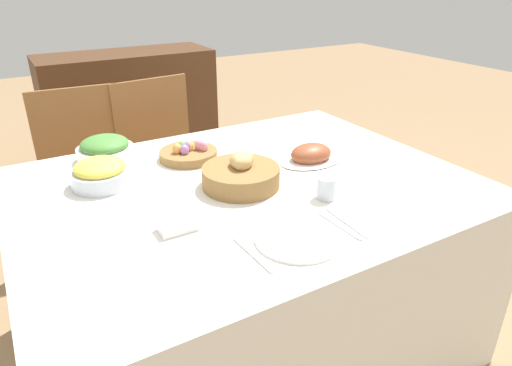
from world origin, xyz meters
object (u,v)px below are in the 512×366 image
(pineapple_bowl, at_px, (100,173))
(spoon, at_px, (347,223))
(butter_dish, at_px, (178,225))
(chair_far_center, at_px, (166,160))
(chair_far_left, at_px, (88,175))
(dinner_plate, at_px, (298,239))
(green_salad_bowl, at_px, (105,149))
(sideboard, at_px, (132,118))
(fork, at_px, (252,254))
(egg_basket, at_px, (188,153))
(drinking_cup, at_px, (326,188))
(bread_basket, at_px, (241,174))
(knife, at_px, (339,226))
(ham_platter, at_px, (311,155))

(pineapple_bowl, relative_size, spoon, 1.09)
(butter_dish, bearing_deg, chair_far_center, 72.56)
(chair_far_left, xyz_separation_m, dinner_plate, (0.33, -1.30, 0.24))
(chair_far_center, relative_size, green_salad_bowl, 4.09)
(dinner_plate, bearing_deg, sideboard, 85.92)
(pineapple_bowl, xyz_separation_m, fork, (0.24, -0.64, -0.04))
(chair_far_left, relative_size, egg_basket, 3.95)
(sideboard, height_order, fork, sideboard)
(sideboard, relative_size, drinking_cup, 15.34)
(chair_far_left, relative_size, sideboard, 0.79)
(chair_far_left, bearing_deg, chair_far_center, 3.64)
(sideboard, distance_m, fork, 2.29)
(bread_basket, relative_size, knife, 1.43)
(ham_platter, distance_m, fork, 0.68)
(chair_far_left, xyz_separation_m, knife, (0.48, -1.30, 0.24))
(ham_platter, bearing_deg, bread_basket, -170.21)
(dinner_plate, relative_size, knife, 1.30)
(ham_platter, distance_m, dinner_plate, 0.58)
(sideboard, bearing_deg, chair_far_center, -95.42)
(knife, distance_m, butter_dish, 0.47)
(pineapple_bowl, bearing_deg, butter_dish, -74.26)
(knife, bearing_deg, chair_far_left, 107.95)
(sideboard, xyz_separation_m, butter_dish, (-0.43, -2.03, 0.29))
(chair_far_center, xyz_separation_m, chair_far_left, (-0.40, 0.00, 0.00))
(bread_basket, distance_m, green_salad_bowl, 0.59)
(knife, distance_m, drinking_cup, 0.19)
(egg_basket, height_order, pineapple_bowl, pineapple_bowl)
(sideboard, relative_size, knife, 6.06)
(fork, relative_size, knife, 1.00)
(chair_far_center, xyz_separation_m, ham_platter, (0.30, -0.85, 0.26))
(bread_basket, height_order, spoon, bread_basket)
(green_salad_bowl, distance_m, drinking_cup, 0.88)
(chair_far_center, height_order, green_salad_bowl, chair_far_center)
(bread_basket, bearing_deg, butter_dish, -150.91)
(spoon, bearing_deg, drinking_cup, 75.49)
(chair_far_center, xyz_separation_m, egg_basket, (-0.10, -0.59, 0.26))
(pineapple_bowl, bearing_deg, green_salad_bowl, 72.81)
(spoon, bearing_deg, chair_far_center, 96.99)
(chair_far_left, height_order, butter_dish, chair_far_left)
(sideboard, bearing_deg, chair_far_left, -117.32)
(spoon, bearing_deg, sideboard, 92.70)
(pineapple_bowl, xyz_separation_m, spoon, (0.56, -0.64, -0.04))
(pineapple_bowl, xyz_separation_m, drinking_cup, (0.61, -0.47, -0.01))
(fork, bearing_deg, ham_platter, 38.30)
(bread_basket, xyz_separation_m, butter_dish, (-0.30, -0.17, -0.03))
(green_salad_bowl, distance_m, spoon, 0.99)
(knife, bearing_deg, green_salad_bowl, 115.84)
(egg_basket, bearing_deg, ham_platter, -33.27)
(ham_platter, bearing_deg, chair_far_left, 129.51)
(egg_basket, distance_m, ham_platter, 0.48)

